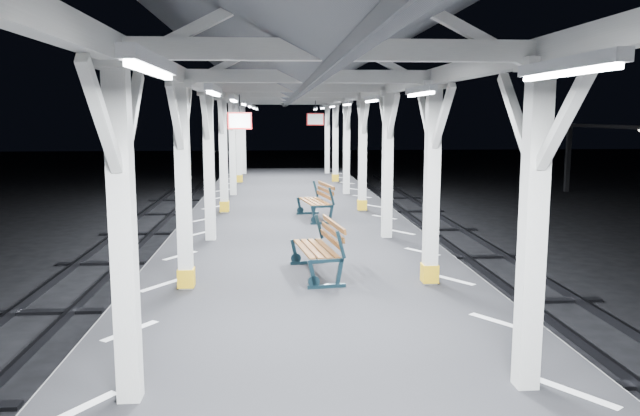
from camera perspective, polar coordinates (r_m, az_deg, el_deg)
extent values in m
plane|color=black|center=(8.80, -0.15, -16.94)|extent=(120.00, 120.00, 0.00)
cube|color=black|center=(8.60, -0.15, -13.93)|extent=(6.00, 50.00, 1.00)
cube|color=silver|center=(8.61, -16.95, -10.70)|extent=(1.00, 48.00, 0.01)
cube|color=silver|center=(8.92, 15.99, -9.97)|extent=(1.00, 48.00, 0.01)
cube|color=#2D2D33|center=(10.08, 26.82, -13.99)|extent=(0.08, 60.00, 0.16)
cube|color=silver|center=(6.21, -17.53, -2.85)|extent=(0.22, 0.22, 3.20)
cube|color=silver|center=(6.12, -18.24, 12.58)|extent=(0.40, 0.40, 0.12)
cube|color=silver|center=(6.64, -16.89, 7.87)|extent=(0.10, 0.99, 0.99)
cube|color=silver|center=(5.57, -19.36, 7.72)|extent=(0.10, 0.99, 0.99)
cube|color=silver|center=(10.10, -12.38, 1.58)|extent=(0.22, 0.22, 3.20)
cube|color=silver|center=(10.04, -12.68, 11.03)|extent=(0.40, 0.40, 0.12)
cube|color=gold|center=(10.36, -12.13, -6.24)|extent=(0.26, 0.26, 0.30)
cube|color=silver|center=(10.58, -12.16, 8.14)|extent=(0.10, 0.99, 0.99)
cube|color=silver|center=(9.49, -13.07, 8.09)|extent=(0.10, 0.99, 0.99)
cube|color=silver|center=(14.05, -10.10, 3.54)|extent=(0.22, 0.22, 3.20)
cube|color=silver|center=(14.01, -10.28, 10.32)|extent=(0.40, 0.40, 0.12)
cube|color=silver|center=(14.55, -10.00, 8.24)|extent=(0.10, 0.99, 0.99)
cube|color=silver|center=(13.46, -10.47, 8.22)|extent=(0.10, 0.99, 0.99)
cube|color=silver|center=(18.02, -8.82, 4.63)|extent=(0.22, 0.22, 3.20)
cube|color=silver|center=(17.99, -8.95, 9.91)|extent=(0.40, 0.40, 0.12)
cube|color=gold|center=(18.17, -8.72, 0.16)|extent=(0.26, 0.26, 0.30)
cube|color=silver|center=(18.53, -8.77, 8.29)|extent=(0.10, 0.99, 0.99)
cube|color=silver|center=(17.44, -9.05, 8.28)|extent=(0.10, 0.99, 0.99)
cube|color=silver|center=(22.01, -8.01, 5.33)|extent=(0.22, 0.22, 3.20)
cube|color=silver|center=(21.98, -8.10, 9.65)|extent=(0.40, 0.40, 0.12)
cube|color=silver|center=(22.52, -7.98, 8.33)|extent=(0.10, 0.99, 0.99)
cube|color=silver|center=(21.43, -8.17, 8.32)|extent=(0.10, 0.99, 0.99)
cube|color=silver|center=(26.00, -7.44, 5.81)|extent=(0.22, 0.22, 3.20)
cube|color=silver|center=(25.97, -7.51, 9.47)|extent=(0.40, 0.40, 0.12)
cube|color=gold|center=(26.10, -7.38, 2.69)|extent=(0.26, 0.26, 0.30)
cube|color=silver|center=(26.52, -7.42, 8.35)|extent=(0.10, 0.99, 0.99)
cube|color=silver|center=(25.42, -7.56, 8.34)|extent=(0.10, 0.99, 0.99)
cube|color=silver|center=(29.99, -7.02, 6.16)|extent=(0.22, 0.22, 3.20)
cube|color=silver|center=(29.97, -7.08, 9.34)|extent=(0.40, 0.40, 0.12)
cube|color=silver|center=(30.51, -7.01, 8.36)|extent=(0.10, 0.99, 0.99)
cube|color=silver|center=(29.41, -7.11, 8.36)|extent=(0.10, 0.99, 0.99)
cube|color=silver|center=(6.57, 18.85, -2.32)|extent=(0.22, 0.22, 3.20)
cube|color=silver|center=(6.48, 19.57, 12.27)|extent=(0.40, 0.40, 0.12)
cube|color=silver|center=(6.97, 17.53, 7.86)|extent=(0.10, 0.99, 0.99)
cube|color=silver|center=(5.96, 21.46, 7.63)|extent=(0.10, 0.99, 0.99)
cube|color=silver|center=(10.32, 10.19, 1.79)|extent=(0.22, 0.22, 3.20)
cube|color=silver|center=(10.27, 10.43, 11.03)|extent=(0.40, 0.40, 0.12)
cube|color=gold|center=(10.58, 9.98, -5.87)|extent=(0.26, 0.26, 0.30)
cube|color=silver|center=(10.79, 9.62, 8.21)|extent=(0.10, 0.99, 0.99)
cube|color=silver|center=(9.72, 11.17, 8.15)|extent=(0.10, 0.99, 0.99)
cube|color=silver|center=(14.21, 6.19, 3.67)|extent=(0.22, 0.22, 3.20)
cube|color=silver|center=(14.17, 6.30, 10.38)|extent=(0.40, 0.40, 0.12)
cube|color=silver|center=(14.70, 5.87, 8.32)|extent=(0.10, 0.99, 0.99)
cube|color=silver|center=(13.62, 6.69, 8.30)|extent=(0.10, 0.99, 0.99)
cube|color=silver|center=(18.15, 3.91, 4.74)|extent=(0.22, 0.22, 3.20)
cube|color=silver|center=(18.12, 3.96, 9.98)|extent=(0.40, 0.40, 0.12)
cube|color=gold|center=(18.30, 3.86, 0.30)|extent=(0.26, 0.26, 0.30)
cube|color=silver|center=(18.66, 3.70, 8.37)|extent=(0.10, 0.99, 0.99)
cube|color=silver|center=(17.57, 4.20, 8.36)|extent=(0.10, 0.99, 0.99)
cube|color=silver|center=(22.11, 2.44, 5.42)|extent=(0.22, 0.22, 3.20)
cube|color=silver|center=(22.08, 2.47, 9.72)|extent=(0.40, 0.40, 0.12)
cube|color=silver|center=(22.62, 2.30, 8.40)|extent=(0.10, 0.99, 0.99)
cube|color=silver|center=(21.53, 2.63, 8.39)|extent=(0.10, 0.99, 0.99)
cube|color=silver|center=(26.08, 1.42, 5.89)|extent=(0.22, 0.22, 3.20)
cube|color=silver|center=(26.06, 1.43, 9.54)|extent=(0.40, 0.40, 0.12)
cube|color=gold|center=(26.18, 1.41, 2.78)|extent=(0.26, 0.26, 0.30)
cube|color=silver|center=(26.60, 1.31, 8.42)|extent=(0.10, 0.99, 0.99)
cube|color=silver|center=(25.51, 1.55, 8.41)|extent=(0.10, 0.99, 0.99)
cube|color=silver|center=(30.06, 0.66, 6.23)|extent=(0.22, 0.22, 3.20)
cube|color=silver|center=(30.04, 0.67, 9.40)|extent=(0.40, 0.40, 0.12)
cube|color=silver|center=(30.59, 0.58, 8.43)|extent=(0.10, 0.99, 0.99)
cube|color=silver|center=(29.49, 0.76, 8.42)|extent=(0.10, 0.99, 0.99)
cube|color=silver|center=(8.08, -14.81, 12.48)|extent=(0.18, 48.00, 0.24)
cube|color=silver|center=(8.36, 13.98, 12.36)|extent=(0.18, 48.00, 0.24)
cube|color=silver|center=(5.99, 1.24, 14.25)|extent=(4.20, 0.14, 0.20)
cube|color=silver|center=(9.96, -1.00, 11.94)|extent=(4.20, 0.14, 0.20)
cube|color=silver|center=(13.95, -1.95, 10.95)|extent=(4.20, 0.14, 0.20)
cube|color=silver|center=(17.95, -2.47, 10.39)|extent=(4.20, 0.14, 0.20)
cube|color=silver|center=(21.94, -2.80, 10.04)|extent=(4.20, 0.14, 0.20)
cube|color=silver|center=(25.94, -3.03, 9.80)|extent=(4.20, 0.14, 0.20)
cube|color=silver|center=(29.94, -3.20, 9.62)|extent=(4.20, 0.14, 0.20)
cube|color=#494C51|center=(8.04, -9.85, 16.52)|extent=(2.80, 49.00, 1.45)
cube|color=#494C51|center=(8.22, 9.29, 16.35)|extent=(2.80, 49.00, 1.45)
cube|color=silver|center=(4.01, -15.17, 12.79)|extent=(0.10, 1.35, 0.08)
cube|color=white|center=(4.01, -15.14, 12.08)|extent=(0.05, 1.25, 0.05)
cube|color=silver|center=(7.97, -9.69, 10.67)|extent=(0.10, 1.35, 0.08)
cube|color=white|center=(7.97, -9.69, 10.31)|extent=(0.05, 1.25, 0.05)
cube|color=silver|center=(11.96, -7.88, 9.94)|extent=(0.10, 1.35, 0.08)
cube|color=white|center=(11.95, -7.87, 9.70)|extent=(0.05, 1.25, 0.05)
cube|color=silver|center=(15.95, -6.98, 9.57)|extent=(0.10, 1.35, 0.08)
cube|color=white|center=(15.95, -6.97, 9.39)|extent=(0.05, 1.25, 0.05)
cube|color=silver|center=(19.94, -6.44, 9.35)|extent=(0.10, 1.35, 0.08)
cube|color=white|center=(19.94, -6.43, 9.21)|extent=(0.05, 1.25, 0.05)
cube|color=silver|center=(23.94, -6.08, 9.20)|extent=(0.10, 1.35, 0.08)
cube|color=white|center=(23.94, -6.07, 9.08)|extent=(0.05, 1.25, 0.05)
cube|color=silver|center=(27.94, -5.82, 9.10)|extent=(0.10, 1.35, 0.08)
cube|color=white|center=(27.94, -5.82, 8.99)|extent=(0.05, 1.25, 0.05)
cube|color=silver|center=(4.36, 21.60, 12.13)|extent=(0.10, 1.35, 0.08)
cube|color=white|center=(4.36, 21.57, 11.47)|extent=(0.05, 1.25, 0.05)
cube|color=silver|center=(8.15, 9.15, 10.64)|extent=(0.10, 1.35, 0.08)
cube|color=white|center=(8.15, 9.14, 10.28)|extent=(0.05, 1.25, 0.05)
cube|color=silver|center=(12.08, 4.72, 9.98)|extent=(0.10, 1.35, 0.08)
cube|color=white|center=(12.08, 4.72, 9.74)|extent=(0.05, 1.25, 0.05)
cube|color=silver|center=(16.04, 2.47, 9.62)|extent=(0.10, 1.35, 0.08)
cube|color=white|center=(16.04, 2.47, 9.44)|extent=(0.05, 1.25, 0.05)
cube|color=silver|center=(20.02, 1.12, 9.40)|extent=(0.10, 1.35, 0.08)
cube|color=white|center=(20.02, 1.12, 9.25)|extent=(0.05, 1.25, 0.05)
cube|color=silver|center=(24.00, 0.22, 9.25)|extent=(0.10, 1.35, 0.08)
cube|color=white|center=(24.00, 0.22, 9.13)|extent=(0.05, 1.25, 0.05)
cube|color=silver|center=(27.99, -0.42, 9.14)|extent=(0.10, 1.35, 0.08)
cube|color=white|center=(27.99, -0.42, 9.03)|extent=(0.05, 1.25, 0.05)
cylinder|color=black|center=(13.15, -7.37, 9.46)|extent=(0.02, 0.02, 0.36)
cube|color=red|center=(13.15, -7.34, 7.92)|extent=(0.50, 0.03, 0.35)
cube|color=white|center=(13.15, -7.34, 7.92)|extent=(0.44, 0.04, 0.29)
cylinder|color=black|center=(18.36, -0.42, 9.23)|extent=(0.02, 0.02, 0.36)
cube|color=red|center=(18.36, -0.42, 8.12)|extent=(0.50, 0.03, 0.35)
cube|color=white|center=(18.36, -0.42, 8.12)|extent=(0.44, 0.05, 0.29)
cube|color=black|center=(33.35, 21.73, 4.22)|extent=(0.20, 0.20, 3.30)
sphere|color=silver|center=(33.29, 21.88, 6.91)|extent=(0.20, 0.20, 0.20)
cube|color=#11252E|center=(10.18, 0.60, -7.18)|extent=(0.64, 0.15, 0.06)
cube|color=#11252E|center=(10.07, -0.70, -6.09)|extent=(0.17, 0.07, 0.49)
cube|color=#11252E|center=(10.17, 1.78, -5.96)|extent=(0.15, 0.07, 0.49)
cube|color=#11252E|center=(10.07, 1.91, -3.38)|extent=(0.18, 0.08, 0.46)
cube|color=#11252E|center=(11.79, -1.20, -5.00)|extent=(0.64, 0.15, 0.06)
cube|color=#11252E|center=(11.70, -2.33, -4.04)|extent=(0.17, 0.07, 0.49)
cube|color=#11252E|center=(11.78, -0.19, -3.95)|extent=(0.15, 0.07, 0.49)
cube|color=#11252E|center=(11.69, -0.09, -1.71)|extent=(0.18, 0.08, 0.46)
cube|color=brown|center=(10.84, -1.47, -3.78)|extent=(0.31, 1.61, 0.04)
cube|color=brown|center=(10.86, -0.75, -3.75)|extent=(0.31, 1.61, 0.04)
cube|color=brown|center=(10.89, -0.04, -3.72)|extent=(0.31, 1.61, 0.04)
cube|color=brown|center=(10.92, 0.67, -3.69)|extent=(0.31, 1.61, 0.04)
cube|color=brown|center=(10.90, 1.05, -2.91)|extent=(0.27, 1.60, 0.10)
cube|color=brown|center=(10.88, 1.16, -2.19)|extent=(0.27, 1.60, 0.10)
cube|color=brown|center=(10.86, 1.27, -1.47)|extent=(0.27, 1.60, 0.10)
cube|color=#11252E|center=(16.02, 0.24, -1.39)|extent=(0.64, 0.17, 0.06)
cube|color=#11252E|center=(15.93, -0.58, -0.67)|extent=(0.17, 0.08, 0.49)
cube|color=#11252E|center=(16.04, 0.98, -0.60)|extent=(0.16, 0.08, 0.50)
cube|color=#11252E|center=(15.98, 1.06, 1.06)|extent=(0.18, 0.08, 0.47)
cube|color=#11252E|center=(17.66, -1.14, -0.47)|extent=(0.64, 0.17, 0.06)
cube|color=#11252E|center=(17.58, -1.89, 0.19)|extent=(0.17, 0.08, 0.49)
cube|color=#11252E|center=(17.68, -0.47, 0.24)|extent=(0.16, 0.08, 0.50)
cube|color=#11252E|center=(17.62, -0.41, 1.76)|extent=(0.18, 0.08, 0.47)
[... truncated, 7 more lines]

